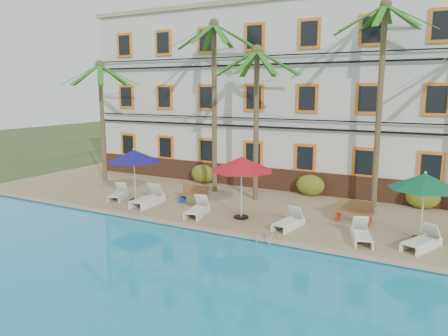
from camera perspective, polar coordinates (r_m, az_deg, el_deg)
The scene contains 24 objects.
ground at distance 18.18m, azimuth -1.16°, elevation -8.02°, with size 100.00×100.00×0.00m, color #384C23.
pool_deck at distance 22.45m, azimuth 5.20°, elevation -4.19°, with size 30.00×12.00×0.25m, color tan.
swimming_pool at distance 12.98m, azimuth -17.30°, elevation -15.72°, with size 26.00×12.00×0.20m, color #1A97C6.
pool_coping at distance 17.36m, azimuth -2.66°, elevation -7.94°, with size 30.00×0.35×0.06m, color tan.
hotel_building at distance 26.41m, azimuth 9.75°, elevation 9.37°, with size 25.40×6.44×10.22m.
palm_a at distance 26.74m, azimuth -15.70°, elevation 8.09°, with size 4.42×4.42×7.12m.
palm_b at distance 23.13m, azimuth -1.29°, elevation 10.88°, with size 4.42×4.42×9.00m.
palm_c at distance 21.41m, azimuth 4.26°, elevation 8.68°, with size 4.42×4.42×7.54m.
palm_d at distance 21.04m, azimuth 19.83°, elevation 10.87°, with size 4.42×4.42×9.33m.
shrub_left at distance 25.76m, azimuth -2.78°, elevation -0.76°, with size 1.50×0.90×1.10m, color #1D5017.
shrub_mid at distance 23.11m, azimuth 11.21°, elevation -2.21°, with size 1.50×0.90×1.10m, color #1D5017.
shrub_right at distance 22.17m, azimuth 24.54°, elevation -3.47°, with size 1.50×0.90×1.10m, color #1D5017.
umbrella_blue at distance 21.63m, azimuth -11.69°, elevation 1.53°, with size 2.64×2.64×2.64m.
umbrella_red at distance 18.33m, azimuth 2.31°, elevation 0.48°, with size 2.74×2.74×2.74m.
umbrella_green at distance 17.24m, azimuth 24.75°, elevation -1.62°, with size 2.55×2.55×2.55m.
lounger_a at distance 22.67m, azimuth -13.59°, elevation -3.32°, with size 1.20×1.74×0.78m.
lounger_b at distance 21.18m, azimuth -9.87°, elevation -3.95°, with size 0.85×2.08×0.96m.
lounger_c at distance 19.20m, azimuth -3.46°, elevation -5.40°, with size 1.00×1.88×0.84m.
lounger_d at distance 17.67m, azimuth 8.49°, elevation -6.93°, with size 0.87×1.77×0.80m.
lounger_e at distance 16.77m, azimuth 17.52°, elevation -8.23°, with size 1.12×1.84×0.82m.
lounger_f at distance 16.78m, azimuth 24.47°, elevation -8.66°, with size 1.27×1.87×0.83m.
bench_left at distance 21.03m, azimuth -3.93°, elevation -3.49°, with size 1.54×0.62×0.93m.
bench_right at distance 18.88m, azimuth 16.65°, elevation -5.48°, with size 1.54×0.60×0.93m.
pool_ladder at distance 16.10m, azimuth 5.60°, elevation -9.55°, with size 0.54×0.74×0.74m.
Camera 1 is at (8.59, -14.99, 5.66)m, focal length 35.00 mm.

